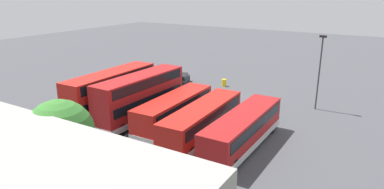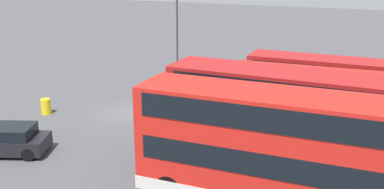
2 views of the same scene
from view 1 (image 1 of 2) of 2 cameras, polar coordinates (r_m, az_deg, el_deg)
name	(u,v)px [view 1 (image 1 of 2)]	position (r m, az deg, el deg)	size (l,w,h in m)	color
ground_plane	(222,98)	(41.35, 5.01, -0.59)	(140.00, 140.00, 0.00)	#47474C
bus_single_deck_near_end	(243,129)	(28.47, 8.46, -5.69)	(2.62, 11.29, 2.95)	#A51919
bus_single_deck_second	(203,120)	(29.98, 1.77, -4.29)	(3.00, 11.29, 2.95)	red
bus_single_deck_third	(174,110)	(32.40, -2.95, -2.63)	(2.92, 10.47, 2.95)	red
bus_double_decker_fourth	(141,96)	(34.25, -8.51, -0.23)	(2.82, 11.00, 4.55)	#A51919
bus_double_decker_fifth	(112,92)	(36.06, -13.12, 0.40)	(2.85, 11.31, 4.55)	red
car_hatchback_silver	(181,79)	(46.94, -1.88, 2.53)	(3.20, 4.54, 1.43)	black
lamp_post_tall	(320,67)	(38.62, 20.42, 4.30)	(0.70, 0.30, 8.01)	#38383D
waste_bin_yellow	(224,83)	(46.28, 5.33, 1.96)	(0.60, 0.60, 0.95)	yellow
tree_midright	(60,134)	(21.07, -21.05, -6.10)	(3.95, 3.95, 6.69)	#4C3823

